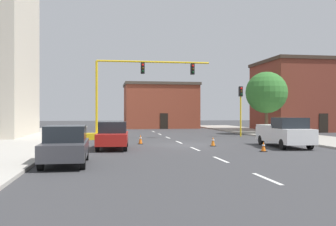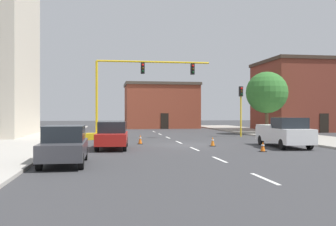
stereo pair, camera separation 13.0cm
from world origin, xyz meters
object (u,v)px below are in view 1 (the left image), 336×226
Objects in this scene: traffic_signal_gantry at (114,112)px; traffic_light_pole_right at (241,100)px; sedan_dark_gray_mid_left at (66,145)px; traffic_cone_roadside_a at (213,141)px; traffic_cone_roadside_b at (140,139)px; traffic_cone_roadside_c at (263,147)px; sedan_red_near_left at (113,135)px; pickup_truck_white at (284,133)px; tree_right_mid at (266,93)px.

traffic_light_pole_right is (12.02, 1.65, 1.18)m from traffic_signal_gantry.
traffic_cone_roadside_a is (9.02, 7.94, -0.56)m from sedan_dark_gray_mid_left.
traffic_light_pole_right is 1.06× the size of sedan_dark_gray_mid_left.
traffic_signal_gantry reaches higher than sedan_dark_gray_mid_left.
traffic_cone_roadside_b is at bearing 152.13° from traffic_cone_roadside_a.
traffic_cone_roadside_a is 5.41m from traffic_cone_roadside_b.
traffic_cone_roadside_c is (-3.47, -13.46, -3.24)m from traffic_light_pole_right.
traffic_cone_roadside_c is (8.79, -3.06, -0.59)m from sedan_red_near_left.
traffic_light_pole_right is 6.70× the size of traffic_cone_roadside_b.
traffic_light_pole_right reaches higher than traffic_cone_roadside_b.
traffic_signal_gantry is at bearing -172.19° from traffic_light_pole_right.
pickup_truck_white is 9.14× the size of traffic_cone_roadside_c.
tree_right_mid reaches higher than traffic_cone_roadside_c.
traffic_signal_gantry is 5.95m from traffic_cone_roadside_b.
traffic_signal_gantry is 16.97m from tree_right_mid.
pickup_truck_white is 15.06m from sedan_dark_gray_mid_left.
traffic_light_pole_right is 12.75m from traffic_cone_roadside_b.
traffic_signal_gantry reaches higher than traffic_cone_roadside_c.
traffic_signal_gantry is at bearing 130.08° from traffic_cone_roadside_a.
traffic_light_pole_right is 22.78m from sedan_dark_gray_mid_left.
sedan_red_near_left is 7.36m from sedan_dark_gray_mid_left.
traffic_cone_roadside_b is 1.20× the size of traffic_cone_roadside_c.
traffic_signal_gantry reaches higher than pickup_truck_white.
traffic_light_pole_right is 5.35m from tree_right_mid.
pickup_truck_white is 1.19× the size of sedan_red_near_left.
traffic_cone_roadside_b is at bearing -71.14° from traffic_signal_gantry.
traffic_signal_gantry is 2.25× the size of traffic_light_pole_right.
traffic_signal_gantry is 10.43m from traffic_cone_roadside_a.
traffic_signal_gantry is 14.72m from traffic_cone_roadside_c.
traffic_signal_gantry is at bearing 125.91° from traffic_cone_roadside_c.
sedan_red_near_left is (-16.32, -13.77, -3.53)m from tree_right_mid.
traffic_cone_roadside_b is (4.24, 10.47, -0.54)m from sedan_dark_gray_mid_left.
traffic_cone_roadside_a is (6.83, 0.92, -0.56)m from sedan_red_near_left.
traffic_light_pole_right is 1.04× the size of sedan_red_near_left.
sedan_red_near_left is 7.72× the size of traffic_cone_roadside_c.
tree_right_mid is 1.47× the size of sedan_dark_gray_mid_left.
traffic_signal_gantry reaches higher than traffic_cone_roadside_a.
traffic_cone_roadside_b is (-10.21, -6.95, -3.18)m from traffic_light_pole_right.
sedan_dark_gray_mid_left is 6.77× the size of traffic_cone_roadside_a.
pickup_truck_white is at bearing 25.73° from sedan_dark_gray_mid_left.
tree_right_mid is at bearing 70.86° from pickup_truck_white.
sedan_dark_gray_mid_left is 11.69m from traffic_cone_roadside_c.
traffic_light_pole_right is at bearing 60.21° from traffic_cone_roadside_a.
traffic_cone_roadside_a is at bearing -119.79° from traffic_light_pole_right.
traffic_cone_roadside_a is 0.93× the size of traffic_cone_roadside_b.
tree_right_mid is 9.26× the size of traffic_cone_roadside_b.
tree_right_mid is (4.06, 3.37, 0.89)m from traffic_light_pole_right.
traffic_cone_roadside_b is (1.81, -5.31, -1.99)m from traffic_signal_gantry.
pickup_truck_white is at bearing -22.86° from traffic_cone_roadside_b.
tree_right_mid is 21.64m from sedan_red_near_left.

